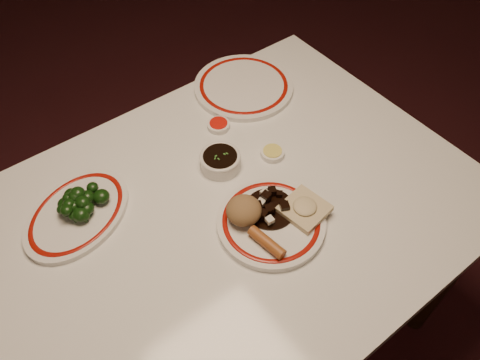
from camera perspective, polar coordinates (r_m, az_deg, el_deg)
name	(u,v)px	position (r m, az deg, el deg)	size (l,w,h in m)	color
ground	(234,326)	(1.80, -0.69, -17.33)	(7.00, 7.00, 0.00)	black
dining_table	(232,227)	(1.22, -0.98, -5.72)	(1.20, 0.90, 0.75)	white
main_plate	(271,222)	(1.10, 3.80, -5.15)	(0.30, 0.30, 0.02)	white
rice_mound	(244,210)	(1.07, 0.47, -3.72)	(0.08, 0.08, 0.06)	olive
spring_roll	(267,242)	(1.05, 3.28, -7.60)	(0.03, 0.03, 0.10)	#9C5626
fried_wonton	(305,208)	(1.11, 7.87, -3.44)	(0.11, 0.11, 0.03)	#CBBB8F
stirfry_heap	(268,207)	(1.11, 3.40, -3.30)	(0.12, 0.12, 0.03)	black
broccoli_plate	(77,214)	(1.18, -19.22, -3.90)	(0.35, 0.33, 0.02)	white
broccoli_pile	(78,203)	(1.16, -19.13, -2.63)	(0.12, 0.10, 0.05)	#23471C
soy_bowl	(220,161)	(1.20, -2.42, 2.29)	(0.10, 0.10, 0.04)	white
sweet_sour_dish	(219,125)	(1.31, -2.63, 6.70)	(0.06, 0.06, 0.02)	white
mustard_dish	(272,153)	(1.24, 3.97, 3.32)	(0.06, 0.06, 0.02)	white
far_plate	(244,86)	(1.44, 0.45, 11.36)	(0.37, 0.37, 0.02)	white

